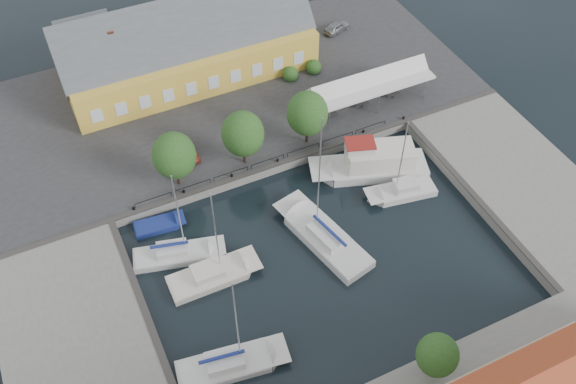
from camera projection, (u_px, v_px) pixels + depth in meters
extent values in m
plane|color=black|center=(316.00, 246.00, 59.10)|extent=(140.00, 140.00, 0.00)
cube|color=#2D2D30|center=(224.00, 97.00, 72.65)|extent=(56.00, 26.00, 1.00)
cube|color=slate|center=(82.00, 355.00, 51.20)|extent=(12.00, 24.00, 1.00)
cube|color=slate|center=(522.00, 182.00, 63.84)|extent=(12.00, 24.00, 1.00)
cube|color=#383533|center=(270.00, 166.00, 64.55)|extent=(56.00, 0.60, 0.12)
cube|color=#383533|center=(150.00, 324.00, 52.42)|extent=(0.60, 24.00, 0.12)
cube|color=#383533|center=(476.00, 197.00, 61.79)|extent=(0.60, 24.00, 0.12)
cylinder|color=black|center=(134.00, 209.00, 60.60)|extent=(0.24, 0.24, 0.40)
cylinder|color=black|center=(184.00, 192.00, 62.04)|extent=(0.24, 0.24, 0.40)
cylinder|color=black|center=(232.00, 176.00, 63.48)|extent=(0.24, 0.24, 0.40)
cylinder|color=black|center=(277.00, 160.00, 64.91)|extent=(0.24, 0.24, 0.40)
cylinder|color=black|center=(321.00, 146.00, 66.35)|extent=(0.24, 0.24, 0.40)
cylinder|color=black|center=(363.00, 132.00, 67.79)|extent=(0.24, 0.24, 0.40)
cylinder|color=black|center=(403.00, 118.00, 69.22)|extent=(0.24, 0.24, 0.40)
cube|color=gold|center=(190.00, 58.00, 73.06)|extent=(28.00, 10.00, 4.50)
cube|color=#474C51|center=(186.00, 32.00, 70.46)|extent=(28.56, 7.60, 7.60)
cube|color=gold|center=(91.00, 56.00, 74.19)|extent=(6.00, 6.00, 3.50)
cube|color=brown|center=(111.00, 36.00, 66.79)|extent=(0.60, 0.60, 1.20)
cube|color=silver|center=(371.00, 84.00, 69.15)|extent=(14.00, 4.00, 0.25)
cylinder|color=silver|center=(329.00, 120.00, 67.34)|extent=(0.10, 0.10, 2.70)
cylinder|color=silver|center=(314.00, 100.00, 69.52)|extent=(0.10, 0.10, 2.70)
cylinder|color=silver|center=(379.00, 104.00, 69.07)|extent=(0.10, 0.10, 2.70)
cylinder|color=silver|center=(362.00, 85.00, 71.24)|extent=(0.10, 0.10, 2.70)
cylinder|color=silver|center=(425.00, 89.00, 70.79)|extent=(0.10, 0.10, 2.70)
cylinder|color=silver|center=(408.00, 71.00, 72.97)|extent=(0.10, 0.10, 2.70)
cylinder|color=black|center=(178.00, 176.00, 62.26)|extent=(0.30, 0.30, 2.10)
ellipsoid|color=#214418|center=(174.00, 156.00, 60.15)|extent=(4.20, 4.20, 4.83)
cylinder|color=black|center=(244.00, 155.00, 64.27)|extent=(0.30, 0.30, 2.10)
ellipsoid|color=#214418|center=(243.00, 134.00, 62.16)|extent=(4.20, 4.20, 4.83)
cylinder|color=black|center=(307.00, 134.00, 66.28)|extent=(0.30, 0.30, 2.10)
ellipsoid|color=#214418|center=(307.00, 113.00, 64.17)|extent=(4.20, 4.20, 4.83)
imported|color=#93969A|center=(337.00, 27.00, 80.08)|extent=(4.03, 2.65, 1.27)
imported|color=maroon|center=(187.00, 150.00, 65.29)|extent=(1.68, 3.90, 1.25)
cube|color=silver|center=(329.00, 244.00, 59.10)|extent=(5.26, 9.46, 1.50)
cube|color=silver|center=(321.00, 231.00, 59.10)|extent=(5.52, 11.18, 0.08)
cube|color=silver|center=(328.00, 234.00, 58.29)|extent=(3.02, 3.99, 0.90)
cylinder|color=silver|center=(319.00, 178.00, 54.51)|extent=(0.12, 0.12, 13.41)
cube|color=navy|center=(330.00, 231.00, 57.61)|extent=(1.21, 4.41, 0.22)
cube|color=silver|center=(378.00, 170.00, 65.52)|extent=(10.36, 6.61, 1.80)
cube|color=silver|center=(367.00, 165.00, 64.73)|extent=(12.15, 7.11, 0.08)
cube|color=silver|center=(380.00, 156.00, 64.03)|extent=(7.32, 5.10, 2.20)
cube|color=silver|center=(360.00, 148.00, 62.83)|extent=(3.18, 2.76, 1.20)
cube|color=maroon|center=(360.00, 143.00, 62.35)|extent=(3.44, 2.95, 0.10)
cube|color=silver|center=(406.00, 193.00, 63.50)|extent=(6.06, 3.34, 1.30)
cube|color=silver|center=(400.00, 190.00, 62.85)|extent=(7.17, 3.44, 0.08)
cube|color=silver|center=(406.00, 185.00, 62.62)|extent=(2.54, 2.00, 0.90)
cylinder|color=silver|center=(402.00, 158.00, 59.48)|extent=(0.12, 0.12, 8.96)
cube|color=silver|center=(172.00, 258.00, 58.19)|extent=(7.16, 4.06, 1.30)
cube|color=silver|center=(180.00, 252.00, 57.79)|extent=(8.45, 4.30, 0.08)
cube|color=silver|center=(172.00, 250.00, 57.36)|extent=(3.04, 2.28, 0.90)
cylinder|color=silver|center=(179.00, 216.00, 54.22)|extent=(0.12, 0.12, 9.87)
cube|color=navy|center=(169.00, 245.00, 56.78)|extent=(3.33, 1.06, 0.22)
cube|color=silver|center=(207.00, 280.00, 56.57)|extent=(6.74, 2.95, 1.30)
cube|color=silver|center=(215.00, 272.00, 56.30)|extent=(8.09, 2.84, 0.08)
cube|color=silver|center=(208.00, 272.00, 55.77)|extent=(2.70, 2.00, 0.90)
cylinder|color=silver|center=(216.00, 235.00, 52.73)|extent=(0.12, 0.12, 10.09)
cube|color=silver|center=(223.00, 368.00, 50.91)|extent=(7.64, 3.86, 1.30)
cube|color=silver|center=(234.00, 361.00, 50.57)|extent=(9.06, 3.97, 0.08)
cube|color=silver|center=(225.00, 361.00, 50.09)|extent=(3.17, 2.32, 0.90)
cylinder|color=silver|center=(237.00, 325.00, 46.72)|extent=(0.12, 0.12, 10.74)
cube|color=navy|center=(222.00, 357.00, 49.50)|extent=(3.64, 0.77, 0.22)
cube|color=navy|center=(156.00, 227.00, 60.59)|extent=(4.10, 2.36, 0.80)
cube|color=navy|center=(160.00, 223.00, 60.37)|extent=(4.87, 2.36, 0.08)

